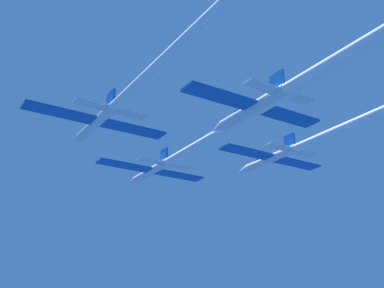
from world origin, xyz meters
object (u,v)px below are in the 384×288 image
at_px(jet_lead, 224,129).
at_px(jet_left_wing, 159,64).
at_px(jet_right_wing, 359,121).
at_px(jet_slot, 373,37).

bearing_deg(jet_lead, jet_left_wing, -147.79).
distance_m(jet_right_wing, jet_slot, 19.64).
xyz_separation_m(jet_left_wing, jet_slot, (12.88, -14.30, -0.62)).
distance_m(jet_lead, jet_left_wing, 16.59).
height_order(jet_lead, jet_right_wing, jet_right_wing).
distance_m(jet_left_wing, jet_right_wing, 27.33).
bearing_deg(jet_slot, jet_right_wing, 42.65).
xyz_separation_m(jet_right_wing, jet_slot, (-14.44, -13.30, -0.75)).
bearing_deg(jet_lead, jet_right_wing, -36.55).
xyz_separation_m(jet_lead, jet_left_wing, (-14.03, -8.84, 0.46)).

